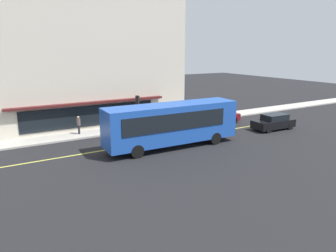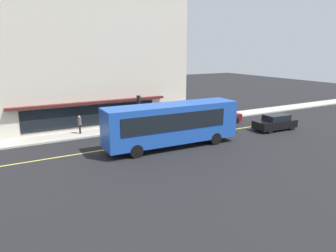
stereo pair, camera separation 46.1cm
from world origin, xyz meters
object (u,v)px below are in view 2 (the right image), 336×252
traffic_light (139,104)px  pedestrian_by_curb (122,116)px  bus (172,123)px  car_maroon (221,116)px  car_black (275,122)px  pedestrian_waiting (80,123)px

traffic_light → pedestrian_by_curb: 2.17m
bus → car_maroon: bus is taller
bus → car_black: bearing=-1.1°
traffic_light → car_black: size_ratio=0.73×
car_black → pedestrian_by_curb: bearing=148.4°
car_black → pedestrian_by_curb: 15.05m
car_maroon → pedestrian_waiting: bearing=169.6°
bus → car_black: size_ratio=2.56×
car_black → pedestrian_by_curb: pedestrian_by_curb is taller
car_maroon → car_black: same height
bus → car_maroon: size_ratio=2.57×
bus → car_maroon: (8.66, 4.56, -1.24)m
car_maroon → pedestrian_waiting: (-14.29, 2.62, 0.41)m
car_maroon → pedestrian_by_curb: pedestrian_by_curb is taller
bus → pedestrian_waiting: size_ratio=6.69×
bus → pedestrian_waiting: bearing=128.1°
traffic_light → car_black: (11.47, -6.75, -1.79)m
traffic_light → car_black: 13.43m
traffic_light → pedestrian_by_curb: size_ratio=1.76×
bus → car_maroon: 9.87m
car_maroon → pedestrian_by_curb: (-9.98, 3.10, 0.51)m
pedestrian_waiting → pedestrian_by_curb: 4.33m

